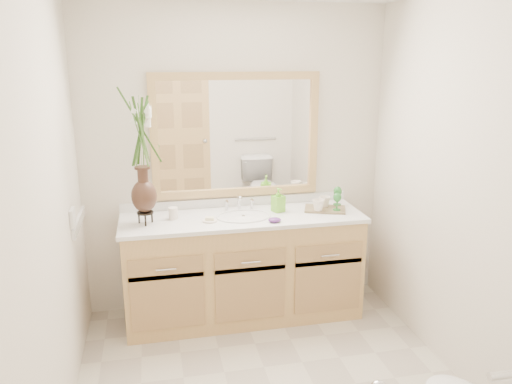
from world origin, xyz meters
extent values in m
cube|color=white|center=(0.00, 1.30, 1.20)|extent=(2.40, 0.02, 2.40)
cube|color=white|center=(0.00, -1.30, 1.20)|extent=(2.40, 0.02, 2.40)
cube|color=white|center=(-1.20, 0.00, 1.20)|extent=(0.02, 2.60, 2.40)
cube|color=white|center=(1.20, 0.00, 1.20)|extent=(0.02, 2.60, 2.40)
cube|color=tan|center=(0.00, 1.01, 0.40)|extent=(1.80, 0.55, 0.80)
cube|color=white|center=(0.00, 1.01, 0.82)|extent=(1.84, 0.57, 0.03)
ellipsoid|color=white|center=(0.00, 0.99, 0.78)|extent=(0.38, 0.30, 0.12)
cylinder|color=silver|center=(0.00, 1.17, 0.89)|extent=(0.02, 0.02, 0.11)
cylinder|color=silver|center=(-0.10, 1.17, 0.87)|extent=(0.02, 0.02, 0.08)
cylinder|color=silver|center=(0.10, 1.17, 0.87)|extent=(0.02, 0.02, 0.08)
cube|color=white|center=(0.00, 1.28, 1.41)|extent=(1.20, 0.01, 0.85)
cube|color=tan|center=(0.00, 1.28, 1.86)|extent=(1.32, 0.04, 0.06)
cube|color=tan|center=(0.00, 1.28, 0.95)|extent=(1.32, 0.04, 0.06)
cube|color=tan|center=(-0.63, 1.28, 1.41)|extent=(0.06, 0.04, 0.85)
cube|color=tan|center=(0.63, 1.28, 1.41)|extent=(0.06, 0.04, 0.85)
cube|color=white|center=(-1.19, 0.76, 0.98)|extent=(0.02, 0.12, 0.12)
cylinder|color=black|center=(-0.72, 0.98, 0.92)|extent=(0.12, 0.12, 0.01)
ellipsoid|color=#311C15|center=(-0.72, 0.98, 1.04)|extent=(0.18, 0.18, 0.23)
cylinder|color=#311C15|center=(-0.72, 0.98, 1.19)|extent=(0.07, 0.07, 0.11)
cylinder|color=#4C7A33|center=(-0.72, 0.98, 1.47)|extent=(0.06, 0.06, 0.43)
cylinder|color=white|center=(-0.52, 1.05, 0.87)|extent=(0.07, 0.07, 0.09)
cylinder|color=white|center=(-0.26, 0.93, 0.84)|extent=(0.11, 0.11, 0.01)
cube|color=beige|center=(-0.26, 0.93, 0.85)|extent=(0.07, 0.05, 0.02)
imported|color=#6CC62E|center=(0.29, 1.07, 0.91)|extent=(0.10, 0.10, 0.17)
ellipsoid|color=#5A2777|center=(0.20, 0.82, 0.85)|extent=(0.10, 0.09, 0.03)
cube|color=brown|center=(0.66, 1.02, 0.84)|extent=(0.37, 0.31, 0.02)
imported|color=white|center=(0.59, 0.98, 0.89)|extent=(0.11, 0.11, 0.09)
imported|color=white|center=(0.67, 1.06, 0.89)|extent=(0.12, 0.12, 0.09)
cylinder|color=#27762B|center=(0.73, 0.96, 0.85)|extent=(0.06, 0.06, 0.01)
cylinder|color=#27762B|center=(0.73, 0.96, 0.89)|extent=(0.01, 0.01, 0.09)
ellipsoid|color=#27762B|center=(0.73, 0.96, 0.95)|extent=(0.06, 0.06, 0.08)
cylinder|color=#27762B|center=(0.79, 1.09, 0.85)|extent=(0.06, 0.06, 0.01)
cylinder|color=#27762B|center=(0.79, 1.09, 0.90)|extent=(0.01, 0.01, 0.10)
ellipsoid|color=#27762B|center=(0.79, 1.09, 0.96)|extent=(0.07, 0.07, 0.08)
camera|label=1|loc=(-0.66, -2.53, 2.01)|focal=35.00mm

